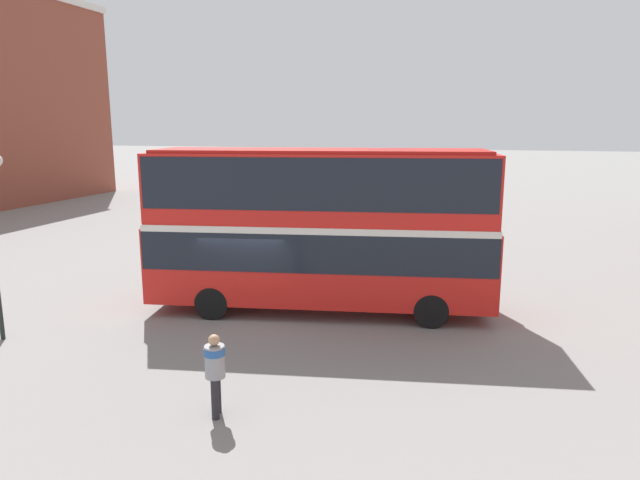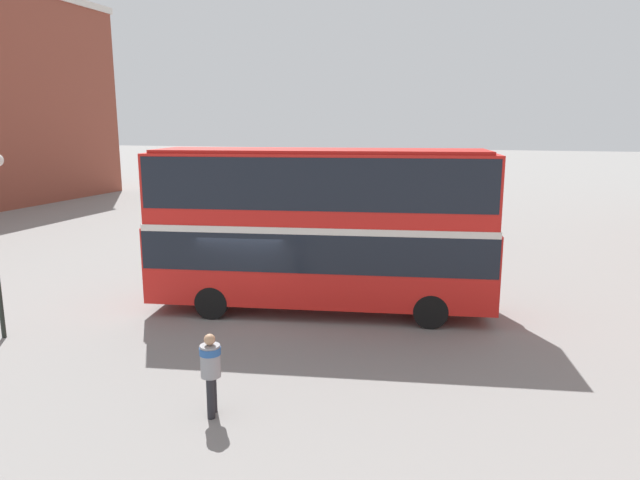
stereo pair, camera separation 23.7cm
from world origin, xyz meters
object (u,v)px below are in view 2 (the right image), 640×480
(double_decker_bus, at_px, (320,221))
(parked_car_kerb_far, at_px, (426,219))
(parked_car_kerb_near, at_px, (268,234))
(pedestrian_foreground, at_px, (211,366))

(double_decker_bus, distance_m, parked_car_kerb_far, 13.92)
(parked_car_kerb_near, bearing_deg, parked_car_kerb_far, -132.81)
(parked_car_kerb_near, height_order, parked_car_kerb_far, parked_car_kerb_far)
(double_decker_bus, relative_size, parked_car_kerb_near, 2.37)
(double_decker_bus, bearing_deg, parked_car_kerb_near, 112.65)
(pedestrian_foreground, bearing_deg, double_decker_bus, -108.58)
(double_decker_bus, relative_size, parked_car_kerb_far, 2.35)
(parked_car_kerb_far, bearing_deg, parked_car_kerb_near, -144.30)
(parked_car_kerb_far, bearing_deg, double_decker_bus, -104.35)
(double_decker_bus, xyz_separation_m, pedestrian_foreground, (-0.16, -6.89, -1.80))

